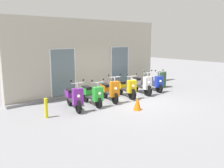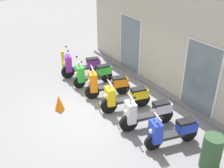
% 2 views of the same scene
% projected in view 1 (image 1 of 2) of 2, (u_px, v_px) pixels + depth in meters
% --- Properties ---
extents(ground_plane, '(40.00, 40.00, 0.00)m').
position_uv_depth(ground_plane, '(132.00, 102.00, 10.59)').
color(ground_plane, gray).
extents(storefront_facade, '(8.91, 0.50, 3.66)m').
position_uv_depth(storefront_facade, '(92.00, 58.00, 12.33)').
color(storefront_facade, '#B2AD9E').
rests_on(storefront_facade, ground_plane).
extents(scooter_purple, '(0.74, 1.63, 1.26)m').
position_uv_depth(scooter_purple, '(74.00, 97.00, 9.47)').
color(scooter_purple, black).
rests_on(scooter_purple, ground_plane).
extents(scooter_green, '(0.59, 1.56, 1.17)m').
position_uv_depth(scooter_green, '(92.00, 94.00, 10.08)').
color(scooter_green, black).
rests_on(scooter_green, ground_plane).
extents(scooter_orange, '(0.79, 1.57, 1.28)m').
position_uv_depth(scooter_orange, '(110.00, 90.00, 10.71)').
color(scooter_orange, black).
rests_on(scooter_orange, ground_plane).
extents(scooter_yellow, '(0.71, 1.65, 1.20)m').
position_uv_depth(scooter_yellow, '(126.00, 88.00, 11.44)').
color(scooter_yellow, black).
rests_on(scooter_yellow, ground_plane).
extents(scooter_white, '(0.69, 1.67, 1.26)m').
position_uv_depth(scooter_white, '(141.00, 84.00, 12.12)').
color(scooter_white, black).
rests_on(scooter_white, ground_plane).
extents(scooter_blue, '(0.69, 1.52, 1.19)m').
position_uv_depth(scooter_blue, '(153.00, 82.00, 12.79)').
color(scooter_blue, black).
rests_on(scooter_blue, ground_plane).
extents(trash_bin, '(0.47, 0.47, 0.89)m').
position_uv_depth(trash_bin, '(162.00, 80.00, 13.68)').
color(trash_bin, '#2D4C2D').
rests_on(trash_bin, ground_plane).
extents(traffic_cone, '(0.32, 0.32, 0.52)m').
position_uv_depth(traffic_cone, '(137.00, 103.00, 9.42)').
color(traffic_cone, orange).
rests_on(traffic_cone, ground_plane).
extents(curb_bollard, '(0.12, 0.12, 0.70)m').
position_uv_depth(curb_bollard, '(46.00, 108.00, 8.49)').
color(curb_bollard, yellow).
rests_on(curb_bollard, ground_plane).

